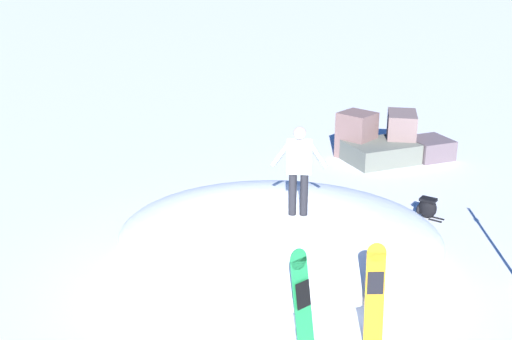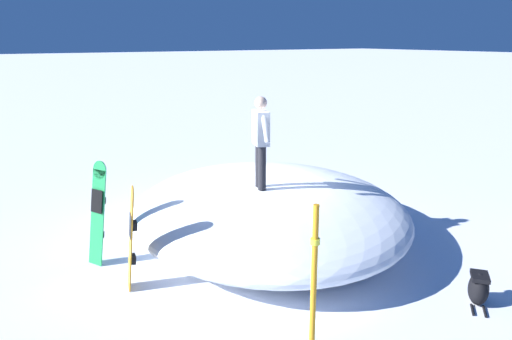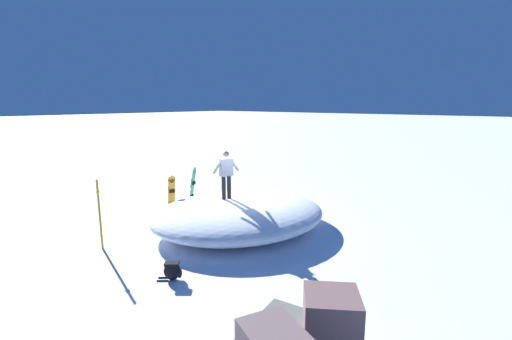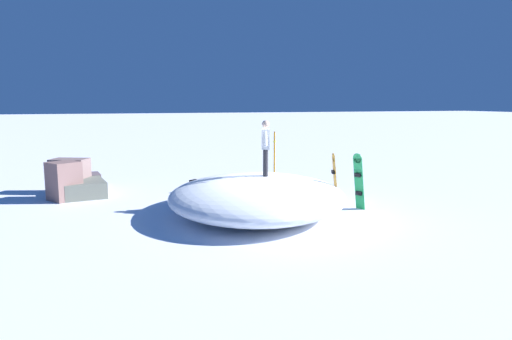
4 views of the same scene
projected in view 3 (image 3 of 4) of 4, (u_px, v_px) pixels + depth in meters
The scene contains 7 objects.
ground at pixel (239, 223), 12.44m from camera, with size 240.00×240.00×0.00m, color white.
snow_mound at pixel (239, 214), 11.85m from camera, with size 5.94×5.01×1.05m, color white.
snowboarder_standing at pixel (226, 172), 11.60m from camera, with size 0.96×0.40×1.61m.
snowboard_primary_upright at pixel (172, 195), 13.07m from camera, with size 0.31×0.24×1.59m.
snowboard_secondary_upright at pixel (193, 187), 14.04m from camera, with size 0.40×0.39×1.71m.
backpack_near at pixel (173, 271), 8.45m from camera, with size 0.54×0.58×0.46m.
trail_marker_pole at pixel (100, 213), 10.09m from camera, with size 0.10×0.10×2.09m.
Camera 3 is at (-8.83, -7.94, 4.23)m, focal length 24.55 mm.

